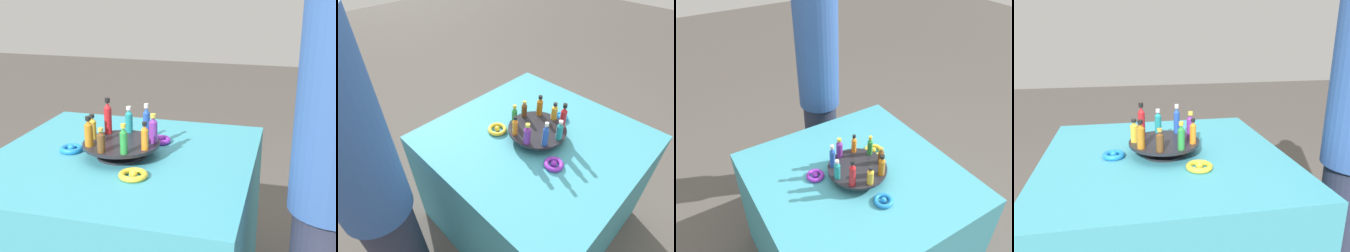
% 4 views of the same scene
% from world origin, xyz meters
% --- Properties ---
extents(party_table, '(1.03, 1.03, 0.71)m').
position_xyz_m(party_table, '(0.00, 0.00, 0.36)').
color(party_table, teal).
rests_on(party_table, ground_plane).
extents(display_stand, '(0.30, 0.30, 0.06)m').
position_xyz_m(display_stand, '(0.00, 0.00, 0.75)').
color(display_stand, black).
rests_on(display_stand, party_table).
extents(bottle_green, '(0.03, 0.03, 0.11)m').
position_xyz_m(bottle_green, '(-0.11, -0.05, 0.82)').
color(bottle_green, '#288438').
rests_on(bottle_green, display_stand).
extents(bottle_orange, '(0.03, 0.03, 0.11)m').
position_xyz_m(bottle_orange, '(-0.05, -0.11, 0.82)').
color(bottle_orange, orange).
rests_on(bottle_orange, display_stand).
extents(bottle_purple, '(0.03, 0.03, 0.12)m').
position_xyz_m(bottle_purple, '(0.03, -0.12, 0.82)').
color(bottle_purple, '#702D93').
rests_on(bottle_purple, display_stand).
extents(bottle_blue, '(0.03, 0.03, 0.13)m').
position_xyz_m(bottle_blue, '(0.10, -0.07, 0.83)').
color(bottle_blue, '#234CAD').
rests_on(bottle_blue, display_stand).
extents(bottle_teal, '(0.03, 0.03, 0.11)m').
position_xyz_m(bottle_teal, '(0.13, 0.01, 0.82)').
color(bottle_teal, teal).
rests_on(bottle_teal, display_stand).
extents(bottle_red, '(0.03, 0.03, 0.15)m').
position_xyz_m(bottle_red, '(0.09, 0.09, 0.84)').
color(bottle_red, '#B21E23').
rests_on(bottle_red, display_stand).
extents(bottle_gold, '(0.03, 0.03, 0.10)m').
position_xyz_m(bottle_gold, '(0.01, 0.13, 0.82)').
color(bottle_gold, gold).
rests_on(bottle_gold, display_stand).
extents(bottle_amber, '(0.03, 0.03, 0.12)m').
position_xyz_m(bottle_amber, '(-0.07, 0.10, 0.83)').
color(bottle_amber, '#AD6B19').
rests_on(bottle_amber, display_stand).
extents(bottle_brown, '(0.03, 0.03, 0.09)m').
position_xyz_m(bottle_brown, '(-0.12, 0.03, 0.82)').
color(bottle_brown, brown).
rests_on(bottle_brown, display_stand).
extents(ribbon_bow_blue, '(0.09, 0.09, 0.03)m').
position_xyz_m(ribbon_bow_blue, '(-0.01, 0.22, 0.72)').
color(ribbon_bow_blue, blue).
rests_on(ribbon_bow_blue, party_table).
extents(ribbon_bow_gold, '(0.10, 0.10, 0.03)m').
position_xyz_m(ribbon_bow_gold, '(-0.18, -0.11, 0.72)').
color(ribbon_bow_gold, gold).
rests_on(ribbon_bow_gold, party_table).
extents(ribbon_bow_purple, '(0.09, 0.09, 0.03)m').
position_xyz_m(ribbon_bow_purple, '(0.19, -0.10, 0.72)').
color(ribbon_bow_purple, purple).
rests_on(ribbon_bow_purple, party_table).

